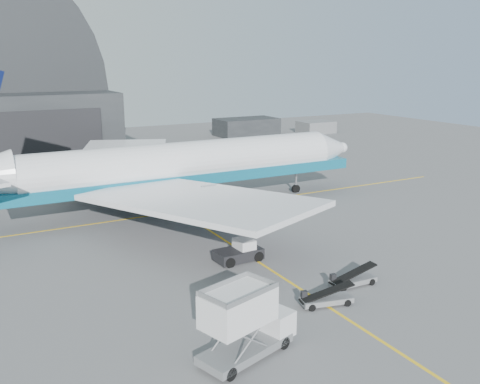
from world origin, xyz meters
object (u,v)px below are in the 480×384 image
catering_truck (245,323)px  belt_loader_b (352,280)px  airliner (169,167)px  pushback_tug (239,252)px  belt_loader_a (326,299)px

catering_truck → belt_loader_b: catering_truck is taller
airliner → belt_loader_b: bearing=-80.3°
airliner → pushback_tug: (-0.54, -18.29, -4.47)m
pushback_tug → belt_loader_a: (1.29, -10.91, -0.24)m
airliner → belt_loader_b: 28.22m
belt_loader_a → pushback_tug: bearing=109.3°
catering_truck → pushback_tug: bearing=45.5°
airliner → belt_loader_b: (4.71, -27.43, -4.70)m
airliner → pushback_tug: bearing=-91.7°
belt_loader_b → airliner: bearing=101.0°
pushback_tug → belt_loader_b: bearing=-62.5°
pushback_tug → belt_loader_b: (5.25, -9.14, -0.24)m
pushback_tug → airliner: bearing=86.0°
catering_truck → belt_loader_a: (8.63, 3.33, -1.79)m
catering_truck → belt_loader_a: catering_truck is taller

